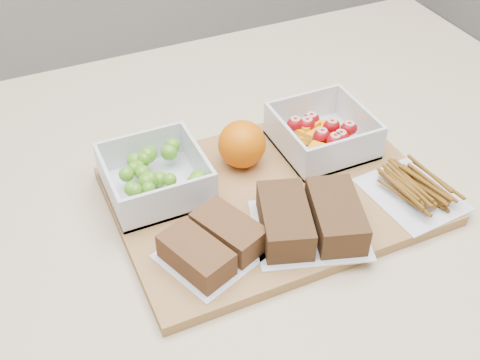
{
  "coord_description": "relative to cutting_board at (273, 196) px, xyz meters",
  "views": [
    {
      "loc": [
        -0.27,
        -0.56,
        1.46
      ],
      "look_at": [
        -0.01,
        0.0,
        0.93
      ],
      "focal_mm": 45.0,
      "sensor_mm": 36.0,
      "label": 1
    }
  ],
  "objects": [
    {
      "name": "cutting_board",
      "position": [
        0.0,
        0.0,
        0.0
      ],
      "size": [
        0.42,
        0.3,
        0.02
      ],
      "primitive_type": "cube",
      "rotation": [
        0.0,
        0.0,
        0.0
      ],
      "color": "#A17442",
      "rests_on": "counter"
    },
    {
      "name": "grape_container",
      "position": [
        -0.14,
        0.07,
        0.03
      ],
      "size": [
        0.13,
        0.13,
        0.05
      ],
      "color": "silver",
      "rests_on": "cutting_board"
    },
    {
      "name": "fruit_container",
      "position": [
        0.11,
        0.06,
        0.03
      ],
      "size": [
        0.13,
        0.13,
        0.05
      ],
      "color": "silver",
      "rests_on": "cutting_board"
    },
    {
      "name": "orange",
      "position": [
        -0.01,
        0.07,
        0.04
      ],
      "size": [
        0.07,
        0.07,
        0.07
      ],
      "primitive_type": "sphere",
      "color": "#DD6305",
      "rests_on": "cutting_board"
    },
    {
      "name": "sandwich_bag_left",
      "position": [
        -0.12,
        -0.07,
        0.03
      ],
      "size": [
        0.15,
        0.14,
        0.04
      ],
      "color": "silver",
      "rests_on": "cutting_board"
    },
    {
      "name": "sandwich_bag_center",
      "position": [
        0.01,
        -0.09,
        0.03
      ],
      "size": [
        0.17,
        0.16,
        0.04
      ],
      "color": "silver",
      "rests_on": "cutting_board"
    },
    {
      "name": "pretzel_bag",
      "position": [
        0.17,
        -0.08,
        0.02
      ],
      "size": [
        0.12,
        0.14,
        0.03
      ],
      "color": "silver",
      "rests_on": "cutting_board"
    }
  ]
}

